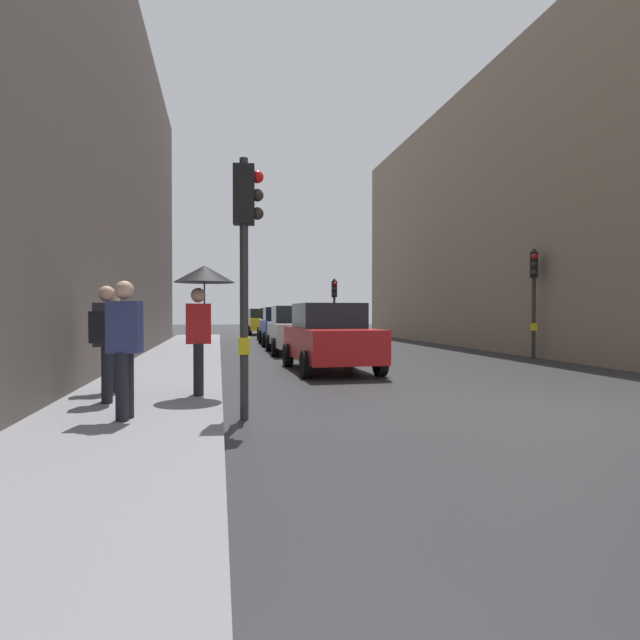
{
  "coord_description": "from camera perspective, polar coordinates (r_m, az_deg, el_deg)",
  "views": [
    {
      "loc": [
        -5.23,
        -7.3,
        1.53
      ],
      "look_at": [
        -2.43,
        7.48,
        1.31
      ],
      "focal_mm": 30.07,
      "sensor_mm": 36.0,
      "label": 1
    }
  ],
  "objects": [
    {
      "name": "traffic_light_far_median",
      "position": [
        27.23,
        1.54,
        2.3
      ],
      "size": [
        0.25,
        0.43,
        3.22
      ],
      "color": "#2D2D2D",
      "rests_on": "ground"
    },
    {
      "name": "building_facade_right",
      "position": [
        28.39,
        25.05,
        9.07
      ],
      "size": [
        12.0,
        25.65,
        11.26
      ],
      "primitive_type": "cube",
      "color": "gray",
      "rests_on": "ground"
    },
    {
      "name": "pedestrian_in_dark_coat",
      "position": [
        8.73,
        -21.74,
        -1.84
      ],
      "size": [
        0.44,
        0.36,
        1.77
      ],
      "color": "black",
      "rests_on": "sidewalk_kerb"
    },
    {
      "name": "car_blue_van",
      "position": [
        25.27,
        -4.1,
        -0.64
      ],
      "size": [
        2.08,
        4.23,
        1.76
      ],
      "color": "navy",
      "rests_on": "ground"
    },
    {
      "name": "traffic_light_near_left",
      "position": [
        7.76,
        -7.92,
        8.48
      ],
      "size": [
        0.44,
        0.26,
        3.71
      ],
      "color": "#2D2D2D",
      "rests_on": "ground"
    },
    {
      "name": "pedestrian_with_black_backpack",
      "position": [
        9.91,
        -21.35,
        -1.34
      ],
      "size": [
        0.65,
        0.43,
        1.77
      ],
      "color": "black",
      "rests_on": "sidewalk_kerb"
    },
    {
      "name": "ground_plane",
      "position": [
        9.11,
        24.81,
        -8.9
      ],
      "size": [
        120.0,
        120.0,
        0.0
      ],
      "primitive_type": "plane",
      "color": "#28282B"
    },
    {
      "name": "car_silver_hatchback",
      "position": [
        31.1,
        -4.83,
        -0.36
      ],
      "size": [
        2.28,
        4.33,
        1.76
      ],
      "color": "#BCBCC1",
      "rests_on": "ground"
    },
    {
      "name": "car_white_compact",
      "position": [
        19.98,
        -2.62,
        -1.03
      ],
      "size": [
        2.06,
        4.22,
        1.76
      ],
      "color": "silver",
      "rests_on": "ground"
    },
    {
      "name": "pedestrian_with_umbrella",
      "position": [
        9.05,
        -12.4,
        2.79
      ],
      "size": [
        1.0,
        1.0,
        2.14
      ],
      "color": "black",
      "rests_on": "sidewalk_kerb"
    },
    {
      "name": "sidewalk_kerb",
      "position": [
        13.44,
        -15.88,
        -5.38
      ],
      "size": [
        2.52,
        40.0,
        0.16
      ],
      "primitive_type": "cube",
      "color": "gray",
      "rests_on": "ground"
    },
    {
      "name": "car_red_sedan",
      "position": [
        13.94,
        1.06,
        -1.84
      ],
      "size": [
        2.12,
        4.25,
        1.76
      ],
      "color": "red",
      "rests_on": "ground"
    },
    {
      "name": "traffic_light_mid_street",
      "position": [
        18.79,
        21.81,
        3.67
      ],
      "size": [
        0.36,
        0.44,
        3.59
      ],
      "color": "#2D2D2D",
      "rests_on": "ground"
    },
    {
      "name": "pedestrian_with_grey_backpack",
      "position": [
        7.27,
        -20.42,
        -2.11
      ],
      "size": [
        0.64,
        0.38,
        1.77
      ],
      "color": "black",
      "rests_on": "sidewalk_kerb"
    },
    {
      "name": "car_yellow_taxi",
      "position": [
        36.77,
        -6.3,
        -0.17
      ],
      "size": [
        2.15,
        4.27,
        1.76
      ],
      "color": "yellow",
      "rests_on": "ground"
    }
  ]
}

